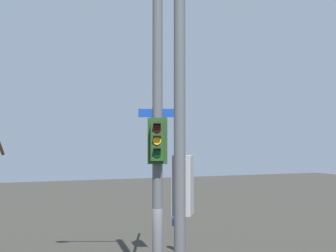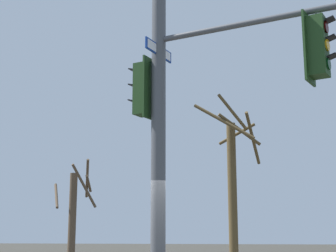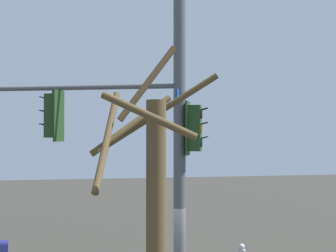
# 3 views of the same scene
# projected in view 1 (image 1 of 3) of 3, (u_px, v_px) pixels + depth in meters

# --- Properties ---
(main_signal_pole_assembly) EXTENTS (5.20, 4.57, 9.95)m
(main_signal_pole_assembly) POSITION_uv_depth(u_px,v_px,m) (154.00, 116.00, 13.23)
(main_signal_pole_assembly) COLOR #4C4F54
(main_signal_pole_assembly) RESTS_ON ground
(secondary_pole_assembly) EXTENTS (0.62, 0.52, 8.09)m
(secondary_pole_assembly) POSITION_uv_depth(u_px,v_px,m) (181.00, 169.00, 7.62)
(secondary_pole_assembly) COLOR #4C4F54
(secondary_pole_assembly) RESTS_ON ground
(mailbox) EXTENTS (0.48, 0.32, 1.41)m
(mailbox) POSITION_uv_depth(u_px,v_px,m) (178.00, 225.00, 17.64)
(mailbox) COLOR #4C3823
(mailbox) RESTS_ON ground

